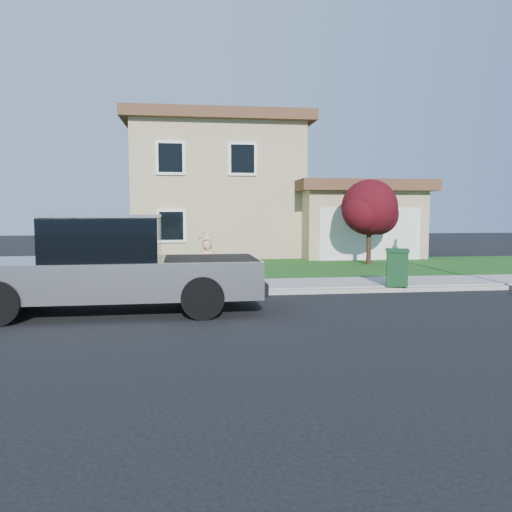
{
  "coord_description": "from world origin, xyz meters",
  "views": [
    {
      "loc": [
        -1.39,
        -10.13,
        2.19
      ],
      "look_at": [
        0.1,
        1.11,
        1.2
      ],
      "focal_mm": 35.0,
      "sensor_mm": 36.0,
      "label": 1
    }
  ],
  "objects_px": {
    "woman": "(207,268)",
    "ornamental_tree": "(370,210)",
    "trash_bin": "(397,267)",
    "pickup_truck": "(112,267)"
  },
  "relations": [
    {
      "from": "woman",
      "to": "ornamental_tree",
      "type": "height_order",
      "value": "ornamental_tree"
    },
    {
      "from": "trash_bin",
      "to": "pickup_truck",
      "type": "bearing_deg",
      "value": -143.94
    },
    {
      "from": "pickup_truck",
      "to": "woman",
      "type": "distance_m",
      "value": 2.55
    },
    {
      "from": "pickup_truck",
      "to": "woman",
      "type": "relative_size",
      "value": 3.91
    },
    {
      "from": "pickup_truck",
      "to": "ornamental_tree",
      "type": "height_order",
      "value": "ornamental_tree"
    },
    {
      "from": "woman",
      "to": "pickup_truck",
      "type": "bearing_deg",
      "value": 38.08
    },
    {
      "from": "ornamental_tree",
      "to": "trash_bin",
      "type": "relative_size",
      "value": 3.35
    },
    {
      "from": "woman",
      "to": "ornamental_tree",
      "type": "bearing_deg",
      "value": -130.93
    },
    {
      "from": "woman",
      "to": "ornamental_tree",
      "type": "distance_m",
      "value": 9.72
    },
    {
      "from": "pickup_truck",
      "to": "ornamental_tree",
      "type": "bearing_deg",
      "value": 41.67
    }
  ]
}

